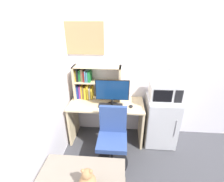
% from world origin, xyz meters
% --- Properties ---
extents(wall_back, '(6.40, 0.04, 2.60)m').
position_xyz_m(wall_back, '(0.40, 0.02, 1.30)').
color(wall_back, silver).
rests_on(wall_back, ground_plane).
extents(wall_left, '(0.04, 4.40, 2.60)m').
position_xyz_m(wall_left, '(-1.62, -1.60, 1.30)').
color(wall_left, silver).
rests_on(wall_left, ground_plane).
extents(desk, '(1.28, 0.59, 0.76)m').
position_xyz_m(desk, '(-0.91, -0.30, 0.53)').
color(desk, beige).
rests_on(desk, ground_plane).
extents(hutch_bookshelf, '(0.82, 0.24, 0.60)m').
position_xyz_m(hutch_bookshelf, '(-1.21, -0.11, 1.06)').
color(hutch_bookshelf, beige).
rests_on(hutch_bookshelf, desk).
extents(monitor, '(0.55, 0.21, 0.46)m').
position_xyz_m(monitor, '(-0.80, -0.36, 1.01)').
color(monitor, black).
rests_on(monitor, desk).
extents(keyboard, '(0.40, 0.14, 0.02)m').
position_xyz_m(keyboard, '(-0.83, -0.39, 0.77)').
color(keyboard, black).
rests_on(keyboard, desk).
extents(computer_mouse, '(0.07, 0.09, 0.03)m').
position_xyz_m(computer_mouse, '(-0.49, -0.39, 0.77)').
color(computer_mouse, black).
rests_on(computer_mouse, desk).
extents(mini_fridge, '(0.53, 0.55, 0.88)m').
position_xyz_m(mini_fridge, '(0.05, -0.29, 0.44)').
color(mini_fridge, silver).
rests_on(mini_fridge, ground_plane).
extents(microwave, '(0.48, 0.37, 0.26)m').
position_xyz_m(microwave, '(0.05, -0.28, 1.02)').
color(microwave, silver).
rests_on(microwave, mini_fridge).
extents(desk_fan, '(0.18, 0.11, 0.26)m').
position_xyz_m(desk_fan, '(0.05, -0.29, 1.29)').
color(desk_fan, silver).
rests_on(desk_fan, microwave).
extents(desk_chair, '(0.50, 0.50, 0.93)m').
position_xyz_m(desk_chair, '(-0.76, -0.82, 0.40)').
color(desk_chair, black).
rests_on(desk_chair, ground_plane).
extents(teddy_bear, '(0.18, 0.18, 0.27)m').
position_xyz_m(teddy_bear, '(-0.96, -1.62, 0.59)').
color(teddy_bear, '#AD7F51').
rests_on(teddy_bear, bed).
extents(wall_corkboard, '(0.77, 0.02, 0.52)m').
position_xyz_m(wall_corkboard, '(-1.35, -0.01, 1.80)').
color(wall_corkboard, tan).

